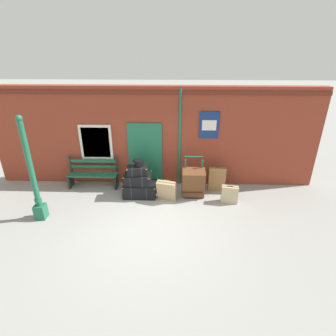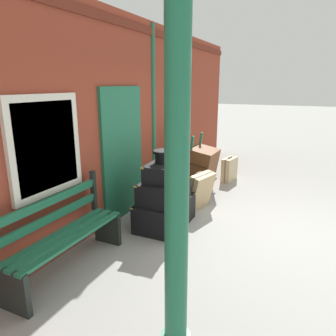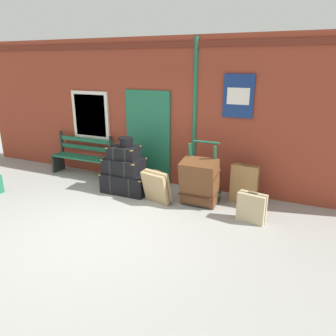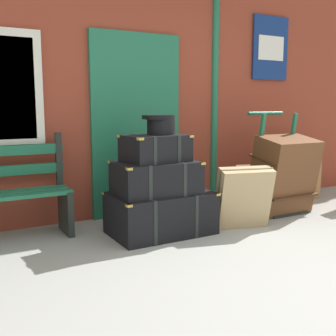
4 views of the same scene
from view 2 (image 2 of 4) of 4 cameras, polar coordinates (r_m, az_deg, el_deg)
ground_plane at (r=4.95m, az=19.14°, el=-11.34°), size 60.00×60.00×0.00m
brick_facade at (r=5.34m, az=-8.36°, el=9.15°), size 10.40×0.35×3.20m
lamp_post at (r=1.96m, az=1.49°, el=-17.57°), size 0.28×0.28×2.85m
platform_bench at (r=3.88m, az=-18.50°, el=-11.57°), size 1.60×0.43×1.01m
steamer_trunk_base at (r=4.89m, az=-0.52°, el=-8.08°), size 1.01×0.66×0.43m
steamer_trunk_middle at (r=4.71m, az=-0.74°, el=-4.20°), size 0.83×0.58×0.33m
steamer_trunk_top at (r=4.63m, az=-0.88°, el=-0.78°), size 0.64×0.50×0.27m
round_hatbox at (r=4.63m, az=-0.74°, el=2.29°), size 0.33×0.29×0.19m
porters_trolley at (r=6.36m, az=4.58°, el=-2.00°), size 0.71×0.56×1.21m
large_brown_trunk at (r=6.25m, az=6.09°, el=-0.45°), size 0.70×0.59×0.94m
suitcase_beige at (r=7.21m, az=11.10°, el=-0.25°), size 0.51×0.27×0.57m
suitcase_oxblood at (r=7.12m, az=4.83°, el=0.85°), size 0.54×0.19×0.82m
suitcase_brown at (r=5.48m, az=5.78°, el=-4.20°), size 0.63×0.45×0.67m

